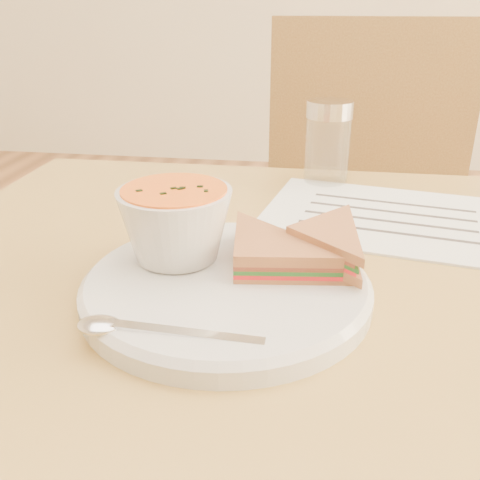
% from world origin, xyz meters
% --- Properties ---
extents(chair_far, '(0.44, 0.44, 0.98)m').
position_xyz_m(chair_far, '(0.07, 0.48, 0.49)').
color(chair_far, brown).
rests_on(chair_far, floor).
extents(plate, '(0.33, 0.33, 0.02)m').
position_xyz_m(plate, '(-0.12, -0.08, 0.76)').
color(plate, silver).
rests_on(plate, dining_table).
extents(soup_bowl, '(0.14, 0.14, 0.08)m').
position_xyz_m(soup_bowl, '(-0.17, -0.05, 0.80)').
color(soup_bowl, silver).
rests_on(soup_bowl, plate).
extents(sandwich_half_a, '(0.12, 0.12, 0.03)m').
position_xyz_m(sandwich_half_a, '(-0.11, -0.09, 0.78)').
color(sandwich_half_a, '#AB633C').
rests_on(sandwich_half_a, plate).
extents(sandwich_half_b, '(0.13, 0.13, 0.03)m').
position_xyz_m(sandwich_half_b, '(-0.07, -0.03, 0.79)').
color(sandwich_half_b, '#AB633C').
rests_on(sandwich_half_b, plate).
extents(spoon, '(0.18, 0.04, 0.01)m').
position_xyz_m(spoon, '(-0.15, -0.18, 0.77)').
color(spoon, silver).
rests_on(spoon, plate).
extents(paper_menu, '(0.35, 0.29, 0.00)m').
position_xyz_m(paper_menu, '(0.05, 0.14, 0.75)').
color(paper_menu, white).
rests_on(paper_menu, dining_table).
extents(condiment_shaker, '(0.07, 0.07, 0.12)m').
position_xyz_m(condiment_shaker, '(-0.03, 0.28, 0.81)').
color(condiment_shaker, silver).
rests_on(condiment_shaker, dining_table).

